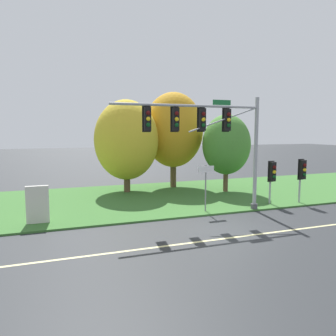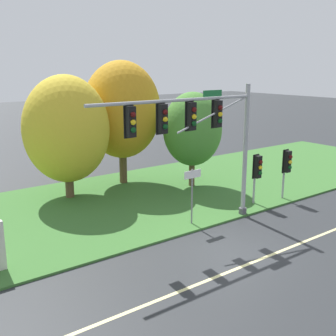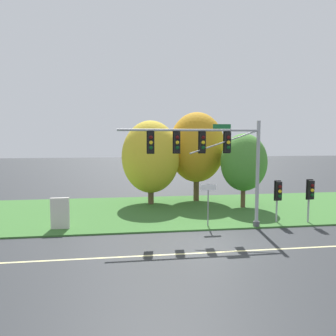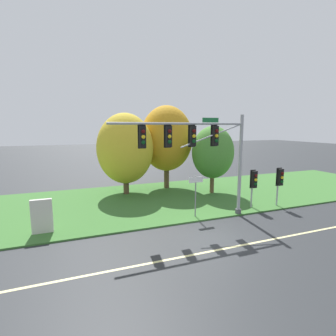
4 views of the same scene
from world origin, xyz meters
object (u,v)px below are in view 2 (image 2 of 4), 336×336
object	(u,v)px
traffic_signal_mast	(201,128)
tree_left_of_mast	(122,110)
pedestrian_signal_further_along	(257,169)
tree_nearest_road	(66,129)
route_sign_post	(192,188)
pedestrian_signal_near_kerb	(287,164)
tree_behind_signpost	(192,129)

from	to	relation	value
traffic_signal_mast	tree_left_of_mast	size ratio (longest dim) A/B	1.13
pedestrian_signal_further_along	tree_nearest_road	size ratio (longest dim) A/B	0.40
pedestrian_signal_further_along	route_sign_post	size ratio (longest dim) A/B	1.03
route_sign_post	tree_nearest_road	bearing A→B (deg)	111.47
traffic_signal_mast	pedestrian_signal_near_kerb	xyz separation A→B (m)	(6.75, 0.30, -2.65)
traffic_signal_mast	pedestrian_signal_near_kerb	world-z (taller)	traffic_signal_mast
tree_left_of_mast	tree_nearest_road	bearing A→B (deg)	-168.40
pedestrian_signal_further_along	route_sign_post	xyz separation A→B (m)	(-4.74, -0.18, -0.17)
pedestrian_signal_further_along	tree_behind_signpost	world-z (taller)	tree_behind_signpost
traffic_signal_mast	pedestrian_signal_further_along	world-z (taller)	traffic_signal_mast
tree_left_of_mast	tree_behind_signpost	xyz separation A→B (m)	(3.08, -3.24, -1.10)
pedestrian_signal_near_kerb	traffic_signal_mast	bearing A→B (deg)	-177.45
pedestrian_signal_near_kerb	route_sign_post	size ratio (longest dim) A/B	1.06
traffic_signal_mast	tree_nearest_road	world-z (taller)	tree_nearest_road
pedestrian_signal_near_kerb	tree_nearest_road	size ratio (longest dim) A/B	0.41
route_sign_post	tree_left_of_mast	bearing A→B (deg)	82.04
tree_left_of_mast	route_sign_post	bearing A→B (deg)	-97.96
pedestrian_signal_near_kerb	route_sign_post	bearing A→B (deg)	178.26
tree_nearest_road	route_sign_post	bearing A→B (deg)	-68.53
tree_behind_signpost	pedestrian_signal_further_along	bearing A→B (deg)	-84.15
traffic_signal_mast	tree_behind_signpost	world-z (taller)	traffic_signal_mast
pedestrian_signal_near_kerb	tree_behind_signpost	size ratio (longest dim) A/B	0.48
traffic_signal_mast	tree_nearest_road	bearing A→B (deg)	110.27
tree_nearest_road	pedestrian_signal_near_kerb	bearing A→B (deg)	-38.37
tree_nearest_road	tree_behind_signpost	distance (m)	7.58
pedestrian_signal_near_kerb	pedestrian_signal_further_along	bearing A→B (deg)	169.28
route_sign_post	pedestrian_signal_further_along	bearing A→B (deg)	2.12
tree_nearest_road	tree_behind_signpost	xyz separation A→B (m)	(7.18, -2.39, -0.36)
pedestrian_signal_near_kerb	tree_left_of_mast	bearing A→B (deg)	123.30
traffic_signal_mast	tree_behind_signpost	bearing A→B (deg)	52.84
traffic_signal_mast	pedestrian_signal_further_along	bearing A→B (deg)	8.20
pedestrian_signal_near_kerb	tree_left_of_mast	world-z (taller)	tree_left_of_mast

